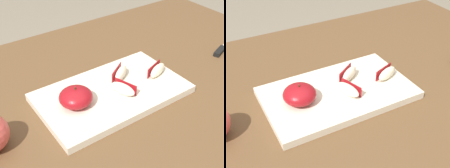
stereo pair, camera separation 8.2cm
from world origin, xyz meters
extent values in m
cube|color=brown|center=(0.00, 0.00, 0.73)|extent=(1.39, 0.89, 0.03)
cube|color=brown|center=(0.64, 0.39, 0.36)|extent=(0.06, 0.06, 0.72)
cube|color=beige|center=(-0.05, -0.03, 0.76)|extent=(0.41, 0.24, 0.02)
ellipsoid|color=maroon|center=(-0.16, -0.03, 0.79)|extent=(0.09, 0.09, 0.05)
cylinder|color=#4C3319|center=(-0.16, -0.03, 0.82)|extent=(0.00, 0.00, 0.01)
ellipsoid|color=#F4EACC|center=(0.01, 0.00, 0.78)|extent=(0.08, 0.06, 0.03)
cube|color=maroon|center=(0.00, 0.01, 0.78)|extent=(0.06, 0.04, 0.03)
ellipsoid|color=#F4EACC|center=(0.11, -0.05, 0.78)|extent=(0.08, 0.05, 0.03)
cube|color=maroon|center=(0.10, -0.04, 0.78)|extent=(0.07, 0.03, 0.03)
ellipsoid|color=#F4EACC|center=(-0.03, -0.06, 0.78)|extent=(0.05, 0.08, 0.03)
cube|color=maroon|center=(-0.02, -0.06, 0.78)|extent=(0.02, 0.07, 0.03)
camera|label=1|loc=(-0.43, -0.58, 1.26)|focal=48.24mm
camera|label=2|loc=(-0.36, -0.62, 1.26)|focal=48.24mm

